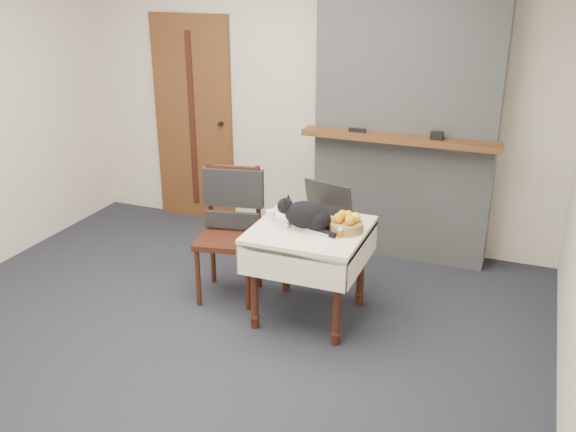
{
  "coord_description": "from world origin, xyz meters",
  "views": [
    {
      "loc": [
        1.92,
        -3.41,
        2.41
      ],
      "look_at": [
        0.4,
        0.44,
        0.78
      ],
      "focal_mm": 40.0,
      "sensor_mm": 36.0,
      "label": 1
    }
  ],
  "objects_px": {
    "side_table": "(310,242)",
    "cat": "(307,216)",
    "door": "(194,120)",
    "pill_bottle": "(340,233)",
    "cream_jar": "(271,216)",
    "chair": "(231,214)",
    "laptop": "(321,214)",
    "fruit_basket": "(346,223)"
  },
  "relations": [
    {
      "from": "door",
      "to": "cream_jar",
      "type": "height_order",
      "value": "door"
    },
    {
      "from": "fruit_basket",
      "to": "chair",
      "type": "bearing_deg",
      "value": 172.25
    },
    {
      "from": "laptop",
      "to": "chair",
      "type": "distance_m",
      "value": 0.75
    },
    {
      "from": "cat",
      "to": "cream_jar",
      "type": "distance_m",
      "value": 0.3
    },
    {
      "from": "cat",
      "to": "cream_jar",
      "type": "relative_size",
      "value": 5.86
    },
    {
      "from": "cream_jar",
      "to": "door",
      "type": "bearing_deg",
      "value": 134.37
    },
    {
      "from": "side_table",
      "to": "cream_jar",
      "type": "relative_size",
      "value": 9.8
    },
    {
      "from": "side_table",
      "to": "chair",
      "type": "height_order",
      "value": "chair"
    },
    {
      "from": "cat",
      "to": "cream_jar",
      "type": "height_order",
      "value": "cat"
    },
    {
      "from": "door",
      "to": "laptop",
      "type": "height_order",
      "value": "door"
    },
    {
      "from": "pill_bottle",
      "to": "chair",
      "type": "xyz_separation_m",
      "value": [
        -0.94,
        0.26,
        -0.09
      ]
    },
    {
      "from": "side_table",
      "to": "chair",
      "type": "distance_m",
      "value": 0.72
    },
    {
      "from": "cream_jar",
      "to": "chair",
      "type": "bearing_deg",
      "value": 158.82
    },
    {
      "from": "laptop",
      "to": "pill_bottle",
      "type": "xyz_separation_m",
      "value": [
        0.2,
        -0.21,
        -0.04
      ]
    },
    {
      "from": "door",
      "to": "side_table",
      "type": "xyz_separation_m",
      "value": [
        1.74,
        -1.48,
        -0.41
      ]
    },
    {
      "from": "pill_bottle",
      "to": "chair",
      "type": "distance_m",
      "value": 0.98
    },
    {
      "from": "pill_bottle",
      "to": "cat",
      "type": "bearing_deg",
      "value": 165.66
    },
    {
      "from": "door",
      "to": "pill_bottle",
      "type": "xyz_separation_m",
      "value": [
        1.99,
        -1.58,
        -0.27
      ]
    },
    {
      "from": "fruit_basket",
      "to": "chair",
      "type": "height_order",
      "value": "chair"
    },
    {
      "from": "side_table",
      "to": "cat",
      "type": "xyz_separation_m",
      "value": [
        -0.01,
        -0.03,
        0.21
      ]
    },
    {
      "from": "chair",
      "to": "door",
      "type": "bearing_deg",
      "value": 117.5
    },
    {
      "from": "side_table",
      "to": "chair",
      "type": "bearing_deg",
      "value": 166.5
    },
    {
      "from": "chair",
      "to": "pill_bottle",
      "type": "bearing_deg",
      "value": -26.46
    },
    {
      "from": "side_table",
      "to": "laptop",
      "type": "relative_size",
      "value": 1.73
    },
    {
      "from": "laptop",
      "to": "door",
      "type": "bearing_deg",
      "value": 157.24
    },
    {
      "from": "cream_jar",
      "to": "pill_bottle",
      "type": "relative_size",
      "value": 1.2
    },
    {
      "from": "cat",
      "to": "pill_bottle",
      "type": "xyz_separation_m",
      "value": [
        0.26,
        -0.07,
        -0.06
      ]
    },
    {
      "from": "chair",
      "to": "cream_jar",
      "type": "bearing_deg",
      "value": -32.16
    },
    {
      "from": "laptop",
      "to": "chair",
      "type": "relative_size",
      "value": 0.45
    },
    {
      "from": "cat",
      "to": "laptop",
      "type": "bearing_deg",
      "value": 68.95
    },
    {
      "from": "laptop",
      "to": "pill_bottle",
      "type": "relative_size",
      "value": 6.77
    },
    {
      "from": "cream_jar",
      "to": "pill_bottle",
      "type": "bearing_deg",
      "value": -11.25
    },
    {
      "from": "side_table",
      "to": "cream_jar",
      "type": "height_order",
      "value": "cream_jar"
    },
    {
      "from": "cat",
      "to": "cream_jar",
      "type": "bearing_deg",
      "value": 171.27
    },
    {
      "from": "cream_jar",
      "to": "pill_bottle",
      "type": "height_order",
      "value": "cream_jar"
    },
    {
      "from": "side_table",
      "to": "cream_jar",
      "type": "bearing_deg",
      "value": 176.98
    },
    {
      "from": "laptop",
      "to": "cream_jar",
      "type": "xyz_separation_m",
      "value": [
        -0.35,
        -0.1,
        -0.03
      ]
    },
    {
      "from": "door",
      "to": "pill_bottle",
      "type": "relative_size",
      "value": 30.08
    },
    {
      "from": "side_table",
      "to": "cat",
      "type": "bearing_deg",
      "value": -110.31
    },
    {
      "from": "cat",
      "to": "chair",
      "type": "height_order",
      "value": "chair"
    },
    {
      "from": "side_table",
      "to": "fruit_basket",
      "type": "distance_m",
      "value": 0.3
    },
    {
      "from": "side_table",
      "to": "cream_jar",
      "type": "distance_m",
      "value": 0.34
    }
  ]
}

